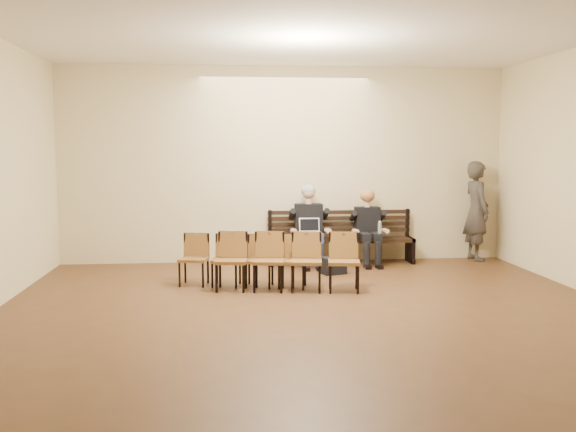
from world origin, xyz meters
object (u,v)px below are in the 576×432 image
(bench, at_px, (341,251))
(laptop, at_px, (310,234))
(seated_woman, at_px, (368,230))
(chair_row_back, at_px, (287,262))
(bag, at_px, (333,265))
(water_bottle, at_px, (380,235))
(passerby, at_px, (477,204))
(chair_row_front, at_px, (243,260))
(seated_man, at_px, (309,225))

(bench, xyz_separation_m, laptop, (-0.60, -0.35, 0.35))
(seated_woman, height_order, chair_row_back, seated_woman)
(seated_woman, distance_m, laptop, 1.09)
(bag, bearing_deg, water_bottle, 31.15)
(seated_woman, bearing_deg, passerby, 6.10)
(water_bottle, distance_m, chair_row_front, 2.76)
(passerby, height_order, chair_row_front, passerby)
(water_bottle, bearing_deg, seated_man, 166.76)
(seated_man, relative_size, water_bottle, 6.37)
(passerby, relative_size, chair_row_front, 1.10)
(chair_row_back, bearing_deg, passerby, 39.29)
(bench, bearing_deg, laptop, -149.59)
(seated_woman, relative_size, laptop, 3.48)
(bench, distance_m, chair_row_front, 2.52)
(bench, height_order, chair_row_front, chair_row_front)
(seated_woman, height_order, laptop, seated_woman)
(laptop, distance_m, chair_row_back, 1.86)
(seated_man, distance_m, chair_row_back, 2.10)
(seated_man, height_order, seated_woman, seated_man)
(laptop, relative_size, chair_row_front, 0.19)
(bench, relative_size, passerby, 1.24)
(water_bottle, xyz_separation_m, chair_row_back, (-1.77, -1.72, -0.14))
(chair_row_front, bearing_deg, bench, 56.24)
(seated_man, height_order, chair_row_back, seated_man)
(laptop, bearing_deg, chair_row_back, -105.89)
(water_bottle, relative_size, chair_row_back, 0.11)
(water_bottle, xyz_separation_m, bag, (-0.90, -0.55, -0.42))
(seated_woman, xyz_separation_m, chair_row_back, (-1.63, -2.00, -0.19))
(seated_woman, xyz_separation_m, water_bottle, (0.14, -0.28, -0.06))
(chair_row_front, bearing_deg, laptop, 61.43)
(seated_man, relative_size, laptop, 4.01)
(passerby, relative_size, chair_row_back, 1.01)
(seated_woman, bearing_deg, chair_row_front, -144.17)
(seated_man, xyz_separation_m, chair_row_back, (-0.58, -2.00, -0.29))
(water_bottle, bearing_deg, seated_woman, 116.25)
(seated_man, distance_m, bag, 1.05)
(seated_woman, xyz_separation_m, passerby, (2.06, 0.22, 0.43))
(chair_row_back, bearing_deg, chair_row_front, 158.62)
(seated_woman, xyz_separation_m, chair_row_front, (-2.26, -1.64, -0.23))
(bag, bearing_deg, laptop, 116.85)
(seated_woman, xyz_separation_m, bag, (-0.76, -0.83, -0.48))
(seated_man, bearing_deg, laptop, -92.38)
(seated_woman, height_order, chair_row_front, seated_woman)
(chair_row_front, bearing_deg, bag, 40.39)
(bench, bearing_deg, seated_woman, -14.64)
(laptop, height_order, chair_row_front, chair_row_front)
(passerby, bearing_deg, seated_man, 89.25)
(laptop, relative_size, bag, 0.94)
(bench, height_order, laptop, laptop)
(bag, bearing_deg, chair_row_front, -151.66)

